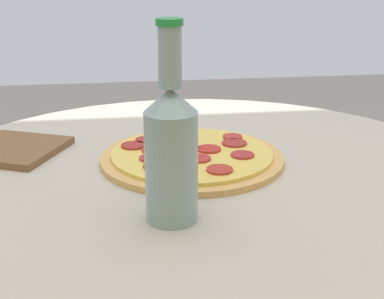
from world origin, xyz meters
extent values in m
cylinder|color=#B2A893|center=(0.00, 0.00, 0.70)|extent=(0.95, 0.95, 0.02)
cylinder|color=tan|center=(0.01, -0.05, 0.72)|extent=(0.30, 0.30, 0.01)
cylinder|color=#E0BC4C|center=(0.01, -0.05, 0.72)|extent=(0.27, 0.27, 0.01)
cylinder|color=maroon|center=(0.08, -0.12, 0.73)|extent=(0.04, 0.04, 0.00)
cylinder|color=maroon|center=(-0.07, -0.08, 0.73)|extent=(0.04, 0.04, 0.00)
cylinder|color=maroon|center=(-0.07, -0.02, 0.73)|extent=(0.04, 0.04, 0.00)
cylinder|color=#A02E29|center=(0.08, -0.03, 0.73)|extent=(0.03, 0.03, 0.00)
cylinder|color=#A32C1D|center=(0.07, -0.07, 0.73)|extent=(0.04, 0.04, 0.00)
cylinder|color=#A02A23|center=(0.07, 0.01, 0.73)|extent=(0.03, 0.03, 0.00)
cylinder|color=#9D2F1F|center=(0.04, -0.02, 0.73)|extent=(0.03, 0.03, 0.00)
cylinder|color=#A8261F|center=(-0.02, -0.06, 0.73)|extent=(0.04, 0.04, 0.00)
cylinder|color=#A62E20|center=(-0.02, 0.04, 0.73)|extent=(0.04, 0.04, 0.00)
cylinder|color=#AA2B28|center=(-0.08, -0.12, 0.73)|extent=(0.03, 0.03, 0.00)
cylinder|color=#A92522|center=(0.01, -0.07, 0.73)|extent=(0.04, 0.04, 0.00)
cylinder|color=#A62826|center=(0.00, -0.01, 0.73)|extent=(0.04, 0.04, 0.00)
cylinder|color=maroon|center=(0.10, -0.09, 0.73)|extent=(0.04, 0.04, 0.00)
cylinder|color=gray|center=(0.06, 0.15, 0.78)|extent=(0.07, 0.07, 0.14)
cone|color=gray|center=(0.06, 0.15, 0.87)|extent=(0.07, 0.07, 0.03)
cylinder|color=gray|center=(0.06, 0.15, 0.92)|extent=(0.03, 0.03, 0.07)
cylinder|color=#1E8438|center=(0.06, 0.15, 0.96)|extent=(0.03, 0.03, 0.01)
cube|color=brown|center=(0.30, -0.14, 0.72)|extent=(0.20, 0.20, 0.01)
camera|label=1|loc=(0.12, 0.77, 1.02)|focal=50.00mm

